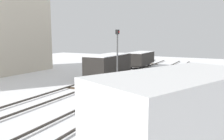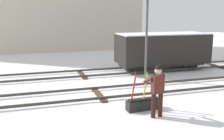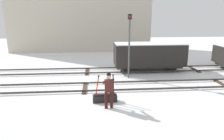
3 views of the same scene
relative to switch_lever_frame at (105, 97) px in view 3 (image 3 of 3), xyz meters
name	(u,v)px [view 3 (image 3 of 3)]	position (x,y,z in m)	size (l,w,h in m)	color
ground_plane	(85,89)	(-1.13, 2.05, -0.25)	(60.00, 60.00, 0.00)	white
track_main_line	(85,87)	(-1.13, 2.05, -0.14)	(44.00, 1.94, 0.18)	#38332D
track_siding_near	(87,71)	(-1.13, 5.87, -0.14)	(44.00, 1.94, 0.18)	#38332D
switch_lever_frame	(105,97)	(0.00, 0.00, 0.00)	(1.26, 0.43, 1.45)	black
rail_worker	(109,88)	(0.15, -0.75, 0.76)	(0.56, 0.66, 1.78)	#351511
signal_post	(129,41)	(1.89, 4.02, 2.42)	(0.24, 0.32, 4.42)	#4C4C4C
apartment_building	(81,11)	(-2.16, 17.60, 4.68)	(17.49, 5.19, 9.84)	beige
freight_car_back_track	(149,55)	(3.80, 5.87, 1.05)	(5.48, 2.14, 2.23)	#2D2B28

